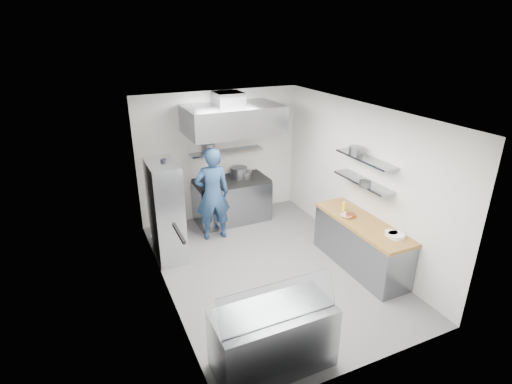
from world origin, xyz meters
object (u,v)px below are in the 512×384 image
chef (213,194)px  wire_rack (166,211)px  display_case (273,339)px  gas_range (232,201)px

chef → wire_rack: chef is taller
chef → wire_rack: size_ratio=1.03×
chef → display_case: 3.57m
gas_range → chef: bearing=-136.6°
gas_range → wire_rack: size_ratio=0.86×
wire_rack → display_case: bearing=-79.7°
display_case → chef: bearing=83.1°
gas_range → display_case: size_ratio=1.07×
wire_rack → gas_range: bearing=29.9°
gas_range → display_case: (-1.05, -4.10, -0.03)m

